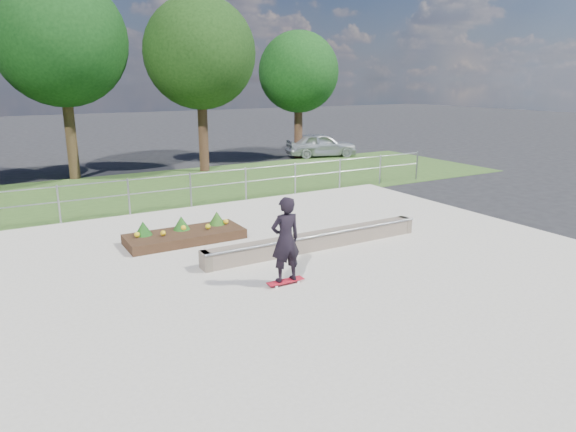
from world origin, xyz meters
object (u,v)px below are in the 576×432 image
object	(u,v)px
grind_ledge	(316,241)
planter_bed	(184,234)
skateboarder	(285,240)
parked_car	(321,145)

from	to	relation	value
grind_ledge	planter_bed	distance (m)	3.46
skateboarder	parked_car	size ratio (longest dim) A/B	0.48
grind_ledge	parked_car	world-z (taller)	parked_car
grind_ledge	skateboarder	bearing A→B (deg)	-138.38
skateboarder	grind_ledge	bearing A→B (deg)	41.62
grind_ledge	skateboarder	size ratio (longest dim) A/B	3.25
skateboarder	planter_bed	bearing A→B (deg)	101.67
planter_bed	skateboarder	distance (m)	4.04
grind_ledge	parked_car	distance (m)	16.08
parked_car	grind_ledge	bearing A→B (deg)	162.04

